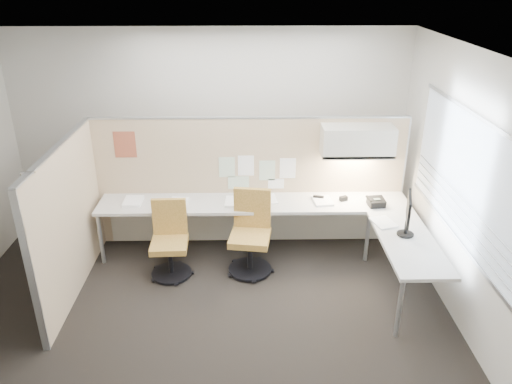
{
  "coord_description": "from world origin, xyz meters",
  "views": [
    {
      "loc": [
        0.53,
        -4.53,
        3.5
      ],
      "look_at": [
        0.62,
        0.8,
        1.09
      ],
      "focal_mm": 35.0,
      "sensor_mm": 36.0,
      "label": 1
    }
  ],
  "objects_px": {
    "desk": "(280,216)",
    "phone": "(376,202)",
    "chair_left": "(170,242)",
    "monitor": "(408,213)",
    "chair_right": "(251,235)"
  },
  "relations": [
    {
      "from": "desk",
      "to": "phone",
      "type": "bearing_deg",
      "value": 0.48
    },
    {
      "from": "chair_left",
      "to": "monitor",
      "type": "distance_m",
      "value": 2.82
    },
    {
      "from": "monitor",
      "to": "desk",
      "type": "bearing_deg",
      "value": 77.36
    },
    {
      "from": "monitor",
      "to": "phone",
      "type": "distance_m",
      "value": 0.81
    },
    {
      "from": "phone",
      "to": "chair_left",
      "type": "bearing_deg",
      "value": -178.81
    },
    {
      "from": "desk",
      "to": "chair_left",
      "type": "distance_m",
      "value": 1.42
    },
    {
      "from": "chair_right",
      "to": "phone",
      "type": "relative_size",
      "value": 4.48
    },
    {
      "from": "monitor",
      "to": "phone",
      "type": "height_order",
      "value": "monitor"
    },
    {
      "from": "monitor",
      "to": "phone",
      "type": "xyz_separation_m",
      "value": [
        -0.16,
        0.76,
        -0.23
      ]
    },
    {
      "from": "desk",
      "to": "chair_right",
      "type": "xyz_separation_m",
      "value": [
        -0.38,
        -0.27,
        -0.12
      ]
    },
    {
      "from": "phone",
      "to": "chair_right",
      "type": "bearing_deg",
      "value": -176.61
    },
    {
      "from": "chair_left",
      "to": "phone",
      "type": "bearing_deg",
      "value": 5.94
    },
    {
      "from": "monitor",
      "to": "phone",
      "type": "relative_size",
      "value": 2.1
    },
    {
      "from": "chair_left",
      "to": "chair_right",
      "type": "relative_size",
      "value": 0.91
    },
    {
      "from": "chair_left",
      "to": "chair_right",
      "type": "distance_m",
      "value": 0.99
    }
  ]
}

